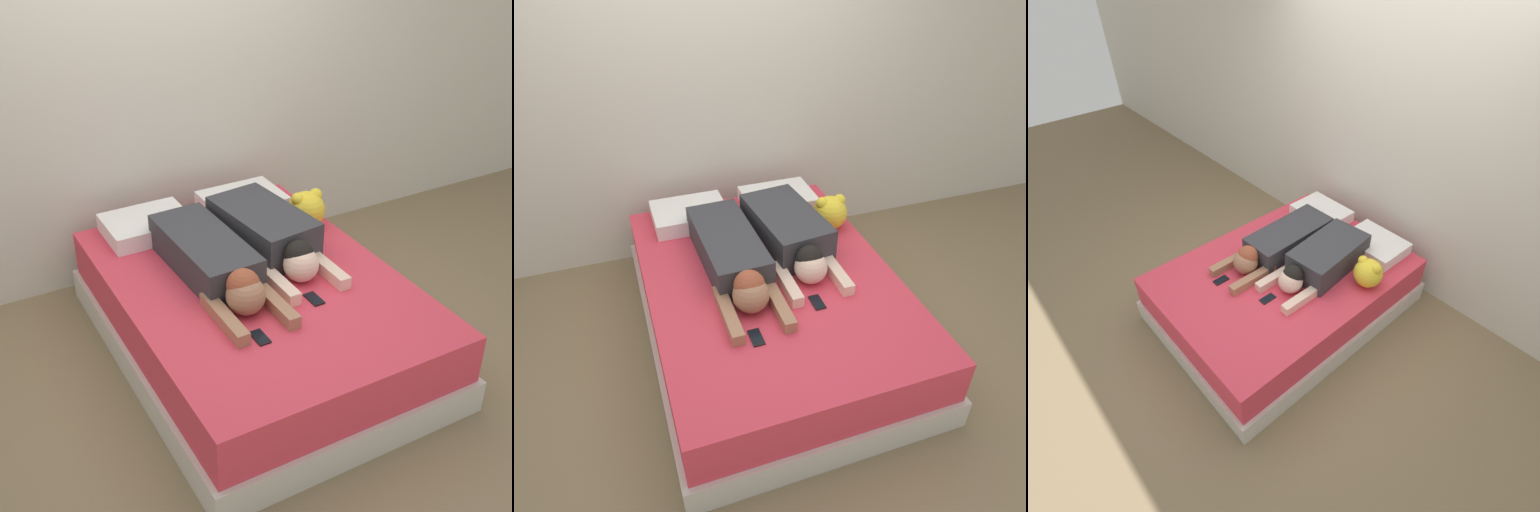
{
  "view_description": "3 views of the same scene",
  "coord_description": "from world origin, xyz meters",
  "views": [
    {
      "loc": [
        -1.6,
        -2.9,
        2.59
      ],
      "look_at": [
        0.0,
        0.0,
        0.62
      ],
      "focal_mm": 50.0,
      "sensor_mm": 36.0,
      "label": 1
    },
    {
      "loc": [
        -0.78,
        -2.26,
        2.35
      ],
      "look_at": [
        0.0,
        0.0,
        0.62
      ],
      "focal_mm": 35.0,
      "sensor_mm": 36.0,
      "label": 2
    },
    {
      "loc": [
        1.87,
        -1.65,
        2.73
      ],
      "look_at": [
        0.0,
        0.0,
        0.62
      ],
      "focal_mm": 28.0,
      "sensor_mm": 36.0,
      "label": 3
    }
  ],
  "objects": [
    {
      "name": "bed",
      "position": [
        0.0,
        0.0,
        0.23
      ],
      "size": [
        1.53,
        2.07,
        0.47
      ],
      "color": "beige",
      "rests_on": "ground_plane"
    },
    {
      "name": "person_left",
      "position": [
        -0.2,
        0.11,
        0.57
      ],
      "size": [
        0.36,
        1.14,
        0.24
      ],
      "color": "#333338",
      "rests_on": "bed"
    },
    {
      "name": "pillow_head_right",
      "position": [
        0.33,
        0.78,
        0.52
      ],
      "size": [
        0.51,
        0.39,
        0.11
      ],
      "color": "white",
      "rests_on": "bed"
    },
    {
      "name": "person_right",
      "position": [
        0.21,
        0.22,
        0.58
      ],
      "size": [
        0.44,
        0.99,
        0.24
      ],
      "color": "#333338",
      "rests_on": "bed"
    },
    {
      "name": "cell_phone_right",
      "position": [
        0.17,
        -0.32,
        0.47
      ],
      "size": [
        0.06,
        0.12,
        0.01
      ],
      "color": "black",
      "rests_on": "bed"
    },
    {
      "name": "cell_phone_left",
      "position": [
        -0.24,
        -0.47,
        0.47
      ],
      "size": [
        0.06,
        0.12,
        0.01
      ],
      "color": "black",
      "rests_on": "bed"
    },
    {
      "name": "plush_toy",
      "position": [
        0.57,
        0.39,
        0.59
      ],
      "size": [
        0.23,
        0.23,
        0.25
      ],
      "color": "yellow",
      "rests_on": "bed"
    },
    {
      "name": "wall_back",
      "position": [
        0.0,
        1.19,
        1.3
      ],
      "size": [
        12.0,
        0.06,
        2.6
      ],
      "color": "beige",
      "rests_on": "ground_plane"
    },
    {
      "name": "ground_plane",
      "position": [
        0.0,
        0.0,
        0.0
      ],
      "size": [
        12.0,
        12.0,
        0.0
      ],
      "primitive_type": "plane",
      "color": "#7F6B4C"
    },
    {
      "name": "pillow_head_left",
      "position": [
        -0.33,
        0.78,
        0.52
      ],
      "size": [
        0.51,
        0.39,
        0.11
      ],
      "color": "white",
      "rests_on": "bed"
    }
  ]
}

